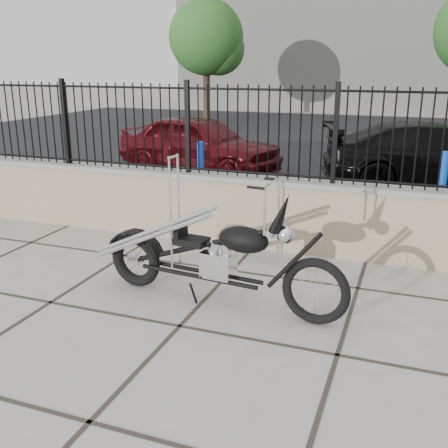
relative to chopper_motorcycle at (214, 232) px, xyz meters
name	(u,v)px	position (x,y,z in m)	size (l,w,h in m)	color
ground_plane	(180,326)	(-0.12, -0.61, -0.78)	(90.00, 90.00, 0.00)	#99968E
parking_lot	(350,145)	(-0.12, 11.89, -0.78)	(30.00, 30.00, 0.00)	black
retaining_wall	(256,212)	(-0.12, 1.89, -0.30)	(14.00, 0.36, 0.96)	gray
iron_fence	(258,132)	(-0.12, 1.89, 0.78)	(14.00, 0.08, 1.20)	black
background_building	(390,32)	(-0.12, 25.89, 3.22)	(22.00, 6.00, 8.00)	beige
chopper_motorcycle	(214,232)	(0.00, 0.00, 0.00)	(2.59, 0.46, 1.56)	black
car_red	(199,144)	(-2.84, 6.33, -0.12)	(1.55, 3.86, 1.32)	#4F0B10
car_black	(436,156)	(2.22, 6.55, -0.13)	(1.82, 4.48, 1.30)	black
bollard_a	(201,170)	(-1.87, 4.12, -0.25)	(0.13, 0.13, 1.05)	#0B54AE
bollard_b	(442,186)	(2.28, 4.10, -0.22)	(0.13, 0.13, 1.11)	#0B3BB1
tree_left	(206,34)	(-6.64, 16.13, 2.80)	(3.02, 3.02, 5.10)	#382619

